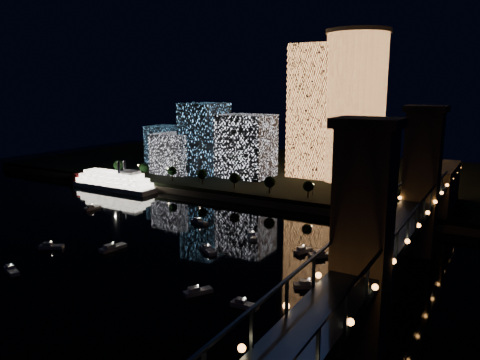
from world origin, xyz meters
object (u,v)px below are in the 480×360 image
(tower_rectangular, at_px, (313,111))
(tower_cylindrical, at_px, (355,107))
(truss_bridge, at_px, (387,247))
(riverboat, at_px, (110,181))

(tower_rectangular, bearing_deg, tower_cylindrical, -5.18)
(tower_cylindrical, height_order, truss_bridge, tower_cylindrical)
(truss_bridge, relative_size, riverboat, 4.68)
(tower_rectangular, relative_size, riverboat, 1.31)
(tower_cylindrical, bearing_deg, riverboat, -149.90)
(tower_rectangular, distance_m, truss_bridge, 158.81)
(tower_rectangular, bearing_deg, truss_bridge, -61.61)
(tower_cylindrical, distance_m, truss_bridge, 147.40)
(tower_cylindrical, xyz_separation_m, tower_rectangular, (-24.61, 2.23, -3.21))
(riverboat, bearing_deg, tower_rectangular, 37.23)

